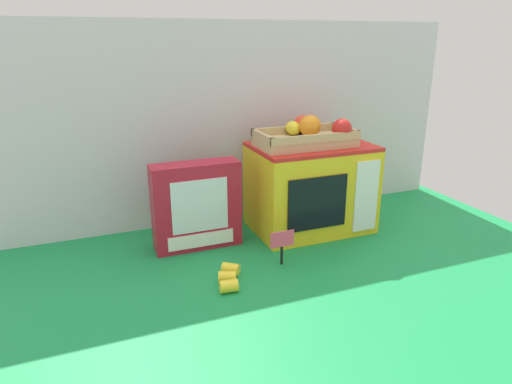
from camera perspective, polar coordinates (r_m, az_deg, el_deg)
ground_plane at (r=1.46m, az=0.16°, el=-5.60°), size 1.70×1.70×0.00m
display_back_panel at (r=1.55m, az=-2.76°, el=8.54°), size 1.61×0.03×0.66m
toy_microwave at (r=1.49m, az=6.82°, el=0.59°), size 0.37×0.26×0.28m
food_groups_crate at (r=1.43m, az=6.51°, el=7.03°), size 0.30×0.17×0.09m
cookie_set_box at (r=1.36m, az=-7.43°, el=-1.72°), size 0.26×0.08×0.26m
price_sign at (r=1.27m, az=3.28°, el=-6.31°), size 0.07×0.01×0.10m
loose_toy_banana at (r=1.20m, az=-3.39°, el=-10.56°), size 0.08×0.13×0.03m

